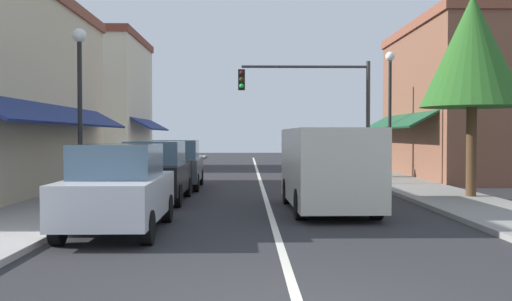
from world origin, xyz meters
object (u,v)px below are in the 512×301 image
at_px(van_in_lane, 327,166).
at_px(street_lamp_right_mid, 390,97).
at_px(parked_car_second_left, 156,172).
at_px(parked_car_nearest_left, 119,189).
at_px(parked_car_third_left, 177,164).
at_px(street_lamp_left_near, 80,88).
at_px(traffic_signal_mast_arm, 320,97).
at_px(tree_right_near, 472,52).

xyz_separation_m(van_in_lane, street_lamp_right_mid, (3.32, 6.82, 2.25)).
bearing_deg(parked_car_second_left, street_lamp_right_mid, 30.52).
height_order(parked_car_nearest_left, parked_car_second_left, same).
bearing_deg(parked_car_third_left, street_lamp_right_mid, 1.98).
bearing_deg(parked_car_nearest_left, street_lamp_left_near, 116.09).
relative_size(parked_car_second_left, parked_car_third_left, 0.99).
xyz_separation_m(parked_car_nearest_left, parked_car_second_left, (-0.09, 5.34, 0.00)).
relative_size(parked_car_nearest_left, traffic_signal_mast_arm, 0.70).
distance_m(parked_car_second_left, tree_right_near, 10.06).
height_order(parked_car_third_left, tree_right_near, tree_right_near).
height_order(parked_car_nearest_left, van_in_lane, van_in_lane).
bearing_deg(traffic_signal_mast_arm, parked_car_second_left, -124.65).
xyz_separation_m(parked_car_third_left, tree_right_near, (9.30, -3.98, 3.57)).
height_order(street_lamp_right_mid, tree_right_near, tree_right_near).
xyz_separation_m(van_in_lane, traffic_signal_mast_arm, (1.17, 10.61, 2.49)).
bearing_deg(parked_car_nearest_left, street_lamp_right_mid, 51.28).
xyz_separation_m(parked_car_second_left, street_lamp_right_mid, (8.05, 4.76, 2.52)).
xyz_separation_m(van_in_lane, tree_right_near, (4.66, 2.36, 3.30)).
distance_m(van_in_lane, street_lamp_right_mid, 7.91).
height_order(parked_car_third_left, van_in_lane, van_in_lane).
height_order(parked_car_third_left, traffic_signal_mast_arm, traffic_signal_mast_arm).
bearing_deg(street_lamp_left_near, parked_car_third_left, 73.65).
bearing_deg(van_in_lane, parked_car_third_left, 124.99).
relative_size(street_lamp_left_near, street_lamp_right_mid, 0.93).
height_order(traffic_signal_mast_arm, street_lamp_left_near, traffic_signal_mast_arm).
bearing_deg(parked_car_third_left, van_in_lane, -55.26).
relative_size(traffic_signal_mast_arm, street_lamp_left_near, 1.24).
bearing_deg(street_lamp_right_mid, tree_right_near, -73.20).
height_order(van_in_lane, traffic_signal_mast_arm, traffic_signal_mast_arm).
height_order(parked_car_second_left, street_lamp_right_mid, street_lamp_right_mid).
bearing_deg(parked_car_second_left, van_in_lane, -23.57).
height_order(parked_car_second_left, street_lamp_left_near, street_lamp_left_near).
distance_m(parked_car_second_left, parked_car_third_left, 4.28).
distance_m(van_in_lane, street_lamp_left_near, 6.74).
bearing_deg(van_in_lane, traffic_signal_mast_arm, 82.48).
relative_size(parked_car_third_left, van_in_lane, 0.79).
height_order(parked_car_nearest_left, parked_car_third_left, same).
bearing_deg(parked_car_second_left, parked_car_third_left, 88.66).
xyz_separation_m(street_lamp_left_near, tree_right_near, (11.08, 2.08, 1.26)).
bearing_deg(parked_car_second_left, traffic_signal_mast_arm, 55.30).
bearing_deg(parked_car_third_left, parked_car_second_left, -92.75).
bearing_deg(parked_car_nearest_left, van_in_lane, 34.77).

